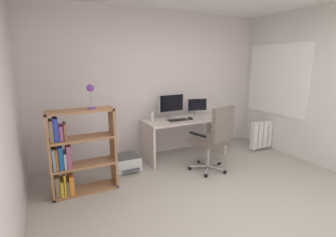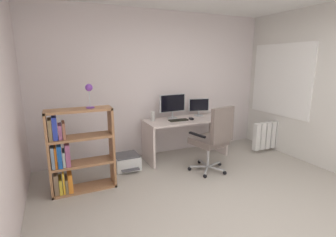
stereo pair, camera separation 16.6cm
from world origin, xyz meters
The scene contains 15 objects.
ground_plane centered at (0.00, 0.00, -0.01)m, with size 4.47×4.95×0.02m, color #B2AA9F.
wall_back centered at (0.00, 2.53, 1.33)m, with size 4.47×0.10×2.66m, color silver.
window_pane centered at (2.23, 1.65, 1.41)m, with size 0.01×1.29×1.28m, color white.
window_frame centered at (2.22, 1.65, 1.41)m, with size 0.02×1.37×1.36m, color white.
desk centered at (0.39, 2.07, 0.54)m, with size 1.52×0.64×0.73m.
monitor_main centered at (0.19, 2.22, 1.00)m, with size 0.52×0.18×0.45m.
monitor_secondary centered at (0.75, 2.22, 0.92)m, with size 0.40×0.18×0.34m.
keyboard centered at (0.20, 2.00, 0.74)m, with size 0.34×0.13×0.02m, color black.
computer_mouse centered at (0.45, 1.98, 0.75)m, with size 0.06×0.10×0.03m, color black.
desktop_speaker centered at (-0.22, 2.17, 0.82)m, with size 0.07×0.07×0.17m, color silver.
office_chair centered at (0.45, 1.26, 0.61)m, with size 0.64×0.68×1.10m.
bookshelf centered at (-1.62, 1.55, 0.55)m, with size 0.86×0.29×1.15m.
desk_lamp centered at (-1.35, 1.55, 1.38)m, with size 0.11×0.11×0.32m.
printer centered at (-0.77, 1.99, 0.12)m, with size 0.41×0.46×0.25m.
radiator centered at (2.14, 1.65, 0.33)m, with size 0.91×0.10×0.54m.
Camera 1 is at (-1.93, -1.83, 1.76)m, focal length 26.93 mm.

